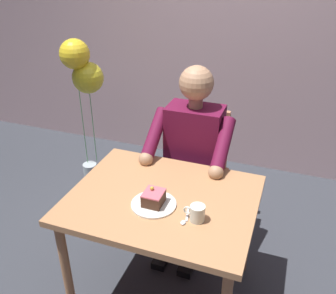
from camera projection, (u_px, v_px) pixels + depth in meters
ground_plane at (163, 288)px, 2.29m from camera, size 14.00×14.00×0.00m
cafe_rear_panel at (237, 0)px, 3.02m from camera, size 6.40×0.12×3.00m
dining_table at (163, 209)px, 1.99m from camera, size 0.99×0.79×0.71m
chair at (197, 167)px, 2.62m from camera, size 0.42×0.42×0.90m
seated_person at (190, 158)px, 2.40m from camera, size 0.53×0.58×1.26m
dessert_plate at (154, 204)px, 1.88m from camera, size 0.24×0.24×0.01m
cake_slice at (154, 198)px, 1.87m from camera, size 0.10×0.11×0.09m
coffee_cup at (197, 213)px, 1.76m from camera, size 0.11×0.07×0.08m
dessert_spoon at (185, 219)px, 1.79m from camera, size 0.03×0.14×0.01m
balloon_display at (83, 80)px, 2.87m from camera, size 0.30×0.29×1.29m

